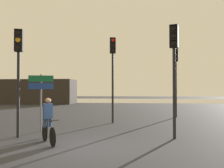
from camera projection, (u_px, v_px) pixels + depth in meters
ground_plane at (82, 148)px, 8.10m from camera, size 120.00×120.00×0.00m
water_strip at (125, 100)px, 42.57m from camera, size 80.00×16.00×0.01m
distant_building at (30, 92)px, 33.83m from camera, size 11.97×4.00×3.24m
traffic_light_center at (113, 64)px, 14.29m from camera, size 0.36×0.38×4.89m
traffic_light_near_right at (174, 59)px, 9.73m from camera, size 0.38×0.40×4.45m
traffic_light_near_left at (18, 62)px, 9.98m from camera, size 0.37×0.39×4.33m
traffic_light_far_right at (176, 70)px, 17.16m from camera, size 0.36×0.37×4.75m
direction_sign_post at (41, 92)px, 11.31m from camera, size 1.06×0.36×2.60m
cyclist at (48, 120)px, 8.81m from camera, size 1.00×1.43×1.62m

